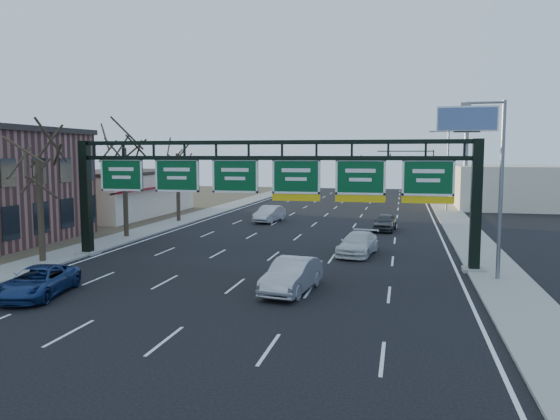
% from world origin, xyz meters
% --- Properties ---
extents(ground, '(160.00, 160.00, 0.00)m').
position_xyz_m(ground, '(0.00, 0.00, 0.00)').
color(ground, black).
rests_on(ground, ground).
extents(sidewalk_left, '(3.00, 120.00, 0.12)m').
position_xyz_m(sidewalk_left, '(-12.80, 20.00, 0.06)').
color(sidewalk_left, gray).
rests_on(sidewalk_left, ground).
extents(sidewalk_right, '(3.00, 120.00, 0.12)m').
position_xyz_m(sidewalk_right, '(12.80, 20.00, 0.06)').
color(sidewalk_right, gray).
rests_on(sidewalk_right, ground).
extents(dirt_strip_left, '(21.00, 120.00, 0.06)m').
position_xyz_m(dirt_strip_left, '(-25.00, 20.00, 0.03)').
color(dirt_strip_left, '#473D2B').
rests_on(dirt_strip_left, ground).
extents(lane_markings, '(21.60, 120.00, 0.01)m').
position_xyz_m(lane_markings, '(0.00, 20.00, 0.01)').
color(lane_markings, white).
rests_on(lane_markings, ground).
extents(sign_gantry, '(24.60, 1.20, 7.20)m').
position_xyz_m(sign_gantry, '(0.16, 8.00, 4.63)').
color(sign_gantry, black).
rests_on(sign_gantry, ground).
extents(cream_strip, '(10.90, 18.40, 4.70)m').
position_xyz_m(cream_strip, '(-21.48, 29.00, 2.36)').
color(cream_strip, beige).
rests_on(cream_strip, ground).
extents(building_right_distant, '(12.00, 20.00, 5.00)m').
position_xyz_m(building_right_distant, '(20.00, 50.00, 2.50)').
color(building_right_distant, beige).
rests_on(building_right_distant, ground).
extents(tree_gantry, '(3.60, 3.60, 8.48)m').
position_xyz_m(tree_gantry, '(-12.80, 5.00, 7.11)').
color(tree_gantry, '#30241A').
rests_on(tree_gantry, sidewalk_left).
extents(tree_mid, '(3.60, 3.60, 9.24)m').
position_xyz_m(tree_mid, '(-12.80, 15.00, 7.85)').
color(tree_mid, '#30241A').
rests_on(tree_mid, sidewalk_left).
extents(tree_far, '(3.60, 3.60, 8.86)m').
position_xyz_m(tree_far, '(-12.80, 25.00, 7.48)').
color(tree_far, '#30241A').
rests_on(tree_far, sidewalk_left).
extents(streetlight_near, '(2.15, 0.22, 9.00)m').
position_xyz_m(streetlight_near, '(12.47, 6.00, 5.08)').
color(streetlight_near, slate).
rests_on(streetlight_near, sidewalk_right).
extents(streetlight_far, '(2.15, 0.22, 9.00)m').
position_xyz_m(streetlight_far, '(12.47, 40.00, 5.08)').
color(streetlight_far, slate).
rests_on(streetlight_far, sidewalk_right).
extents(billboard_right, '(7.00, 0.50, 12.00)m').
position_xyz_m(billboard_right, '(15.00, 44.98, 9.06)').
color(billboard_right, slate).
rests_on(billboard_right, ground).
extents(traffic_signal_mast, '(10.16, 0.54, 7.00)m').
position_xyz_m(traffic_signal_mast, '(5.69, 55.00, 5.50)').
color(traffic_signal_mast, black).
rests_on(traffic_signal_mast, ground).
extents(car_blue_suv, '(2.97, 5.08, 1.33)m').
position_xyz_m(car_blue_suv, '(-8.06, -1.78, 0.66)').
color(car_blue_suv, navy).
rests_on(car_blue_suv, ground).
extents(car_silver_sedan, '(2.30, 4.90, 1.55)m').
position_xyz_m(car_silver_sedan, '(2.92, 1.49, 0.78)').
color(car_silver_sedan, '#9E9FA3').
rests_on(car_silver_sedan, ground).
extents(car_white_wagon, '(2.69, 5.12, 1.42)m').
position_xyz_m(car_white_wagon, '(5.14, 11.63, 0.71)').
color(car_white_wagon, silver).
rests_on(car_white_wagon, ground).
extents(car_grey_far, '(2.06, 4.27, 1.41)m').
position_xyz_m(car_grey_far, '(6.43, 23.19, 0.70)').
color(car_grey_far, '#3A3C3E').
rests_on(car_grey_far, ground).
extents(car_silver_distant, '(2.28, 4.82, 1.53)m').
position_xyz_m(car_silver_distant, '(-4.40, 26.78, 0.76)').
color(car_silver_distant, '#B9B9BE').
rests_on(car_silver_distant, ground).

